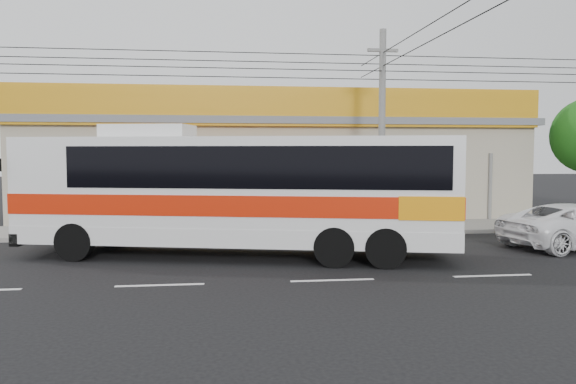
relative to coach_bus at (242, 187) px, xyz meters
name	(u,v)px	position (x,y,z in m)	size (l,w,h in m)	color
ground	(314,260)	(1.98, -0.78, -2.05)	(120.00, 120.00, 0.00)	black
sidewalk	(288,229)	(1.98, 5.22, -1.97)	(30.00, 3.20, 0.15)	gray
lane_markings	(332,280)	(1.98, -3.28, -2.05)	(50.00, 0.12, 0.01)	silver
storefront_building	(274,168)	(1.97, 10.76, 0.25)	(22.60, 9.20, 5.70)	#A09981
coach_bus	(242,187)	(0.00, 0.00, 0.00)	(12.67, 5.53, 3.82)	silver
motorbike_red	(76,218)	(-5.94, 5.34, -1.43)	(0.62, 1.77, 0.93)	maroon
utility_pole	(383,66)	(5.13, 3.42, 4.03)	(34.00, 14.00, 7.37)	#60605E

